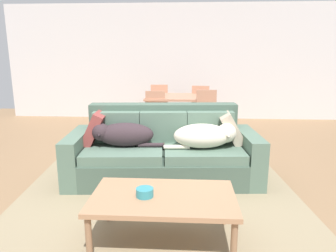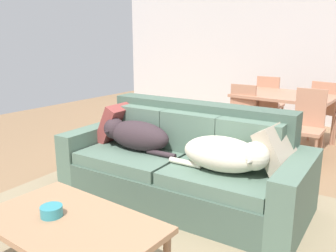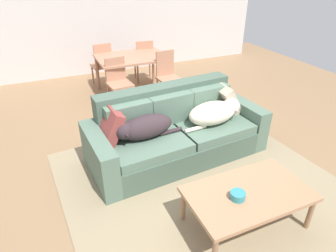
% 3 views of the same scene
% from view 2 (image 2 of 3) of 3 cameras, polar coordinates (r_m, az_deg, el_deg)
% --- Properties ---
extents(ground_plane, '(10.00, 10.00, 0.00)m').
position_cam_2_polar(ground_plane, '(3.58, 0.38, -11.59)').
color(ground_plane, '#8D6B4A').
extents(back_partition, '(8.00, 0.12, 2.70)m').
position_cam_2_polar(back_partition, '(6.87, 20.99, 11.63)').
color(back_partition, silver).
rests_on(back_partition, ground).
extents(area_rug, '(3.31, 3.29, 0.01)m').
position_cam_2_polar(area_rug, '(3.07, -5.98, -16.20)').
color(area_rug, gray).
rests_on(area_rug, ground).
extents(couch, '(2.40, 1.14, 0.91)m').
position_cam_2_polar(couch, '(3.49, 2.55, -6.26)').
color(couch, '#455B4D').
rests_on(couch, ground).
extents(dog_on_left_cushion, '(0.87, 0.38, 0.29)m').
position_cam_2_polar(dog_on_left_cushion, '(3.59, -5.29, -1.38)').
color(dog_on_left_cushion, '#36292D').
rests_on(dog_on_left_cushion, couch).
extents(dog_on_right_cushion, '(0.86, 0.45, 0.30)m').
position_cam_2_polar(dog_on_right_cushion, '(3.04, 9.21, -4.45)').
color(dog_on_right_cushion, beige).
rests_on(dog_on_right_cushion, couch).
extents(throw_pillow_by_left_arm, '(0.32, 0.44, 0.43)m').
position_cam_2_polar(throw_pillow_by_left_arm, '(3.92, -8.08, 0.49)').
color(throw_pillow_by_left_arm, brown).
rests_on(throw_pillow_by_left_arm, couch).
extents(throw_pillow_by_right_arm, '(0.33, 0.41, 0.43)m').
position_cam_2_polar(throw_pillow_by_right_arm, '(3.12, 17.04, -3.69)').
color(throw_pillow_by_right_arm, '#B2A28B').
rests_on(throw_pillow_by_right_arm, couch).
extents(coffee_table, '(1.18, 0.70, 0.42)m').
position_cam_2_polar(coffee_table, '(2.44, -15.23, -15.24)').
color(coffee_table, '#AC7D59').
rests_on(coffee_table, ground).
extents(bowl_on_coffee_table, '(0.14, 0.14, 0.07)m').
position_cam_2_polar(bowl_on_coffee_table, '(2.50, -18.01, -12.73)').
color(bowl_on_coffee_table, teal).
rests_on(bowl_on_coffee_table, coffee_table).
extents(dining_table, '(1.32, 0.98, 0.74)m').
position_cam_2_polar(dining_table, '(5.38, 18.10, 4.16)').
color(dining_table, tan).
rests_on(dining_table, ground).
extents(dining_chair_near_left, '(0.44, 0.44, 0.89)m').
position_cam_2_polar(dining_chair_near_left, '(5.07, 11.30, 1.97)').
color(dining_chair_near_left, tan).
rests_on(dining_chair_near_left, ground).
extents(dining_chair_near_right, '(0.42, 0.42, 0.92)m').
position_cam_2_polar(dining_chair_near_right, '(4.71, 21.23, 0.36)').
color(dining_chair_near_right, tan).
rests_on(dining_chair_near_right, ground).
extents(dining_chair_far_left, '(0.43, 0.43, 0.91)m').
position_cam_2_polar(dining_chair_far_left, '(6.12, 15.70, 3.76)').
color(dining_chair_far_left, tan).
rests_on(dining_chair_far_left, ground).
extents(dining_chair_far_right, '(0.45, 0.45, 0.90)m').
position_cam_2_polar(dining_chair_far_right, '(5.79, 23.68, 2.62)').
color(dining_chair_far_right, tan).
rests_on(dining_chair_far_right, ground).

